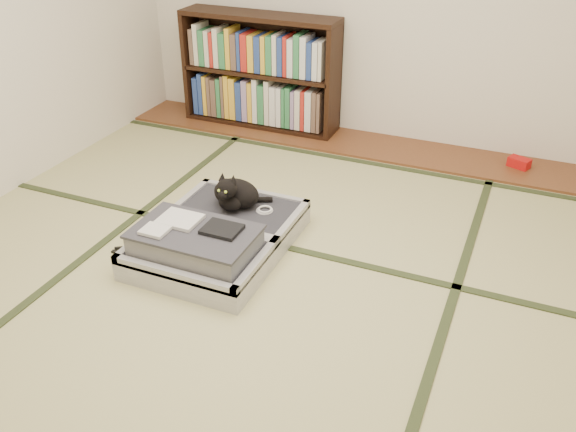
% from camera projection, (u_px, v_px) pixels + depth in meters
% --- Properties ---
extents(floor, '(4.50, 4.50, 0.00)m').
position_uv_depth(floor, '(254.00, 285.00, 3.25)').
color(floor, '#C8C685').
rests_on(floor, ground).
extents(wood_strip, '(4.00, 0.50, 0.02)m').
position_uv_depth(wood_strip, '(364.00, 144.00, 4.83)').
color(wood_strip, brown).
rests_on(wood_strip, ground).
extents(red_item, '(0.17, 0.14, 0.07)m').
position_uv_depth(red_item, '(519.00, 163.00, 4.44)').
color(red_item, '#B80F0E').
rests_on(red_item, wood_strip).
extents(room_shell, '(4.50, 4.50, 4.50)m').
position_uv_depth(room_shell, '(244.00, 0.00, 2.51)').
color(room_shell, white).
rests_on(room_shell, ground).
extents(tatami_borders, '(4.00, 4.50, 0.01)m').
position_uv_depth(tatami_borders, '(290.00, 239.00, 3.64)').
color(tatami_borders, '#2D381E').
rests_on(tatami_borders, ground).
extents(bookcase, '(1.31, 0.30, 0.92)m').
position_uv_depth(bookcase, '(260.00, 74.00, 4.98)').
color(bookcase, black).
rests_on(bookcase, wood_strip).
extents(suitcase, '(0.74, 0.99, 0.29)m').
position_uv_depth(suitcase, '(215.00, 238.00, 3.46)').
color(suitcase, '#B7B6BB').
rests_on(suitcase, floor).
extents(cat, '(0.33, 0.33, 0.27)m').
position_uv_depth(cat, '(235.00, 194.00, 3.63)').
color(cat, black).
rests_on(cat, suitcase).
extents(cable_coil, '(0.10, 0.10, 0.02)m').
position_uv_depth(cable_coil, '(265.00, 210.00, 3.64)').
color(cable_coil, white).
rests_on(cable_coil, suitcase).
extents(hanger, '(0.44, 0.22, 0.01)m').
position_uv_depth(hanger, '(149.00, 254.00, 3.49)').
color(hanger, black).
rests_on(hanger, floor).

